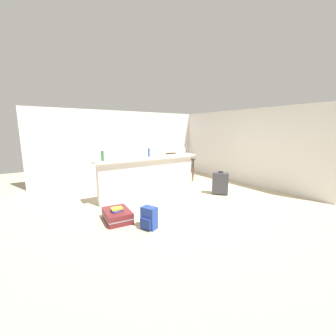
{
  "coord_description": "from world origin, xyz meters",
  "views": [
    {
      "loc": [
        -3.19,
        -4.51,
        1.84
      ],
      "look_at": [
        0.2,
        0.53,
        0.73
      ],
      "focal_mm": 22.66,
      "sensor_mm": 36.0,
      "label": 1
    }
  ],
  "objects_px": {
    "backpack_blue": "(149,218)",
    "dining_table": "(178,161)",
    "dining_chair_near_partition": "(185,167)",
    "bottle_green": "(103,156)",
    "suitcase_flat_maroon": "(117,215)",
    "book_stack": "(117,209)",
    "bottle_clear": "(184,151)",
    "bottle_blue": "(149,153)",
    "dining_chair_far_side": "(170,163)",
    "suitcase_upright_charcoal": "(220,183)"
  },
  "relations": [
    {
      "from": "bottle_clear",
      "to": "book_stack",
      "type": "xyz_separation_m",
      "value": [
        -2.58,
        -1.11,
        -0.95
      ]
    },
    {
      "from": "bottle_clear",
      "to": "dining_chair_near_partition",
      "type": "xyz_separation_m",
      "value": [
        0.74,
        0.86,
        -0.69
      ]
    },
    {
      "from": "dining_table",
      "to": "book_stack",
      "type": "xyz_separation_m",
      "value": [
        -3.34,
        -2.48,
        -0.39
      ]
    },
    {
      "from": "dining_chair_near_partition",
      "to": "suitcase_upright_charcoal",
      "type": "bearing_deg",
      "value": -96.49
    },
    {
      "from": "bottle_blue",
      "to": "book_stack",
      "type": "xyz_separation_m",
      "value": [
        -1.37,
        -1.13,
        -0.96
      ]
    },
    {
      "from": "dining_chair_near_partition",
      "to": "backpack_blue",
      "type": "distance_m",
      "value": 3.93
    },
    {
      "from": "dining_chair_near_partition",
      "to": "suitcase_flat_maroon",
      "type": "distance_m",
      "value": 3.84
    },
    {
      "from": "bottle_green",
      "to": "book_stack",
      "type": "distance_m",
      "value": 1.43
    },
    {
      "from": "bottle_blue",
      "to": "dining_chair_far_side",
      "type": "distance_m",
      "value": 2.78
    },
    {
      "from": "bottle_green",
      "to": "dining_chair_near_partition",
      "type": "distance_m",
      "value": 3.43
    },
    {
      "from": "backpack_blue",
      "to": "bottle_clear",
      "type": "bearing_deg",
      "value": 38.47
    },
    {
      "from": "bottle_green",
      "to": "backpack_blue",
      "type": "xyz_separation_m",
      "value": [
        0.29,
        -1.69,
        -1.02
      ]
    },
    {
      "from": "bottle_blue",
      "to": "dining_chair_far_side",
      "type": "xyz_separation_m",
      "value": [
        1.96,
        1.85,
        -0.7
      ]
    },
    {
      "from": "dining_chair_near_partition",
      "to": "dining_chair_far_side",
      "type": "height_order",
      "value": "same"
    },
    {
      "from": "suitcase_flat_maroon",
      "to": "backpack_blue",
      "type": "height_order",
      "value": "backpack_blue"
    },
    {
      "from": "backpack_blue",
      "to": "suitcase_upright_charcoal",
      "type": "relative_size",
      "value": 0.63
    },
    {
      "from": "bottle_green",
      "to": "dining_table",
      "type": "xyz_separation_m",
      "value": [
        3.26,
        1.43,
        -0.57
      ]
    },
    {
      "from": "bottle_blue",
      "to": "bottle_green",
      "type": "bearing_deg",
      "value": -176.74
    },
    {
      "from": "suitcase_upright_charcoal",
      "to": "book_stack",
      "type": "height_order",
      "value": "suitcase_upright_charcoal"
    },
    {
      "from": "bottle_clear",
      "to": "dining_table",
      "type": "height_order",
      "value": "bottle_clear"
    },
    {
      "from": "bottle_clear",
      "to": "dining_chair_near_partition",
      "type": "distance_m",
      "value": 1.32
    },
    {
      "from": "bottle_blue",
      "to": "suitcase_flat_maroon",
      "type": "height_order",
      "value": "bottle_blue"
    },
    {
      "from": "dining_table",
      "to": "backpack_blue",
      "type": "distance_m",
      "value": 4.33
    },
    {
      "from": "dining_chair_near_partition",
      "to": "suitcase_flat_maroon",
      "type": "height_order",
      "value": "dining_chair_near_partition"
    },
    {
      "from": "dining_chair_near_partition",
      "to": "backpack_blue",
      "type": "height_order",
      "value": "dining_chair_near_partition"
    },
    {
      "from": "suitcase_flat_maroon",
      "to": "book_stack",
      "type": "xyz_separation_m",
      "value": [
        -0.02,
        -0.04,
        0.14
      ]
    },
    {
      "from": "backpack_blue",
      "to": "book_stack",
      "type": "xyz_separation_m",
      "value": [
        -0.38,
        0.64,
        0.05
      ]
    },
    {
      "from": "dining_table",
      "to": "dining_chair_near_partition",
      "type": "height_order",
      "value": "dining_chair_near_partition"
    },
    {
      "from": "backpack_blue",
      "to": "dining_table",
      "type": "bearing_deg",
      "value": 46.47
    },
    {
      "from": "backpack_blue",
      "to": "suitcase_upright_charcoal",
      "type": "distance_m",
      "value": 2.83
    },
    {
      "from": "dining_chair_far_side",
      "to": "bottle_blue",
      "type": "bearing_deg",
      "value": -136.77
    },
    {
      "from": "dining_table",
      "to": "suitcase_upright_charcoal",
      "type": "xyz_separation_m",
      "value": [
        -0.24,
        -2.38,
        -0.32
      ]
    },
    {
      "from": "bottle_green",
      "to": "dining_chair_far_side",
      "type": "xyz_separation_m",
      "value": [
        3.25,
        1.92,
        -0.7
      ]
    },
    {
      "from": "bottle_clear",
      "to": "bottle_green",
      "type": "bearing_deg",
      "value": -178.77
    },
    {
      "from": "bottle_clear",
      "to": "dining_table",
      "type": "bearing_deg",
      "value": 60.83
    },
    {
      "from": "bottle_blue",
      "to": "backpack_blue",
      "type": "distance_m",
      "value": 2.26
    },
    {
      "from": "bottle_clear",
      "to": "suitcase_flat_maroon",
      "type": "distance_m",
      "value": 2.98
    },
    {
      "from": "bottle_green",
      "to": "dining_chair_far_side",
      "type": "bearing_deg",
      "value": 30.58
    },
    {
      "from": "bottle_clear",
      "to": "book_stack",
      "type": "relative_size",
      "value": 0.84
    },
    {
      "from": "bottle_blue",
      "to": "dining_table",
      "type": "xyz_separation_m",
      "value": [
        1.97,
        1.35,
        -0.57
      ]
    },
    {
      "from": "dining_chair_near_partition",
      "to": "suitcase_flat_maroon",
      "type": "bearing_deg",
      "value": -149.75
    },
    {
      "from": "bottle_clear",
      "to": "dining_chair_far_side",
      "type": "relative_size",
      "value": 0.23
    },
    {
      "from": "suitcase_flat_maroon",
      "to": "backpack_blue",
      "type": "xyz_separation_m",
      "value": [
        0.36,
        -0.68,
        0.09
      ]
    },
    {
      "from": "bottle_blue",
      "to": "dining_table",
      "type": "height_order",
      "value": "bottle_blue"
    },
    {
      "from": "bottle_green",
      "to": "dining_table",
      "type": "bearing_deg",
      "value": 23.66
    },
    {
      "from": "dining_chair_near_partition",
      "to": "bottle_blue",
      "type": "bearing_deg",
      "value": -156.72
    },
    {
      "from": "bottle_blue",
      "to": "dining_table",
      "type": "distance_m",
      "value": 2.46
    },
    {
      "from": "bottle_blue",
      "to": "suitcase_upright_charcoal",
      "type": "height_order",
      "value": "bottle_blue"
    },
    {
      "from": "bottle_blue",
      "to": "book_stack",
      "type": "relative_size",
      "value": 0.92
    },
    {
      "from": "bottle_green",
      "to": "bottle_blue",
      "type": "xyz_separation_m",
      "value": [
        1.28,
        0.07,
        -0.01
      ]
    }
  ]
}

